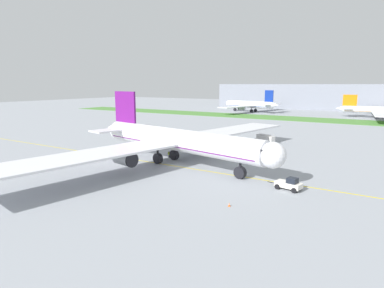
{
  "coord_description": "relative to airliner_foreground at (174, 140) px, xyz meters",
  "views": [
    {
      "loc": [
        39.83,
        -58.1,
        17.92
      ],
      "look_at": [
        -1.54,
        8.88,
        3.5
      ],
      "focal_mm": 30.58,
      "sensor_mm": 36.0,
      "label": 1
    }
  ],
  "objects": [
    {
      "name": "airliner_foreground",
      "position": [
        0.0,
        0.0,
        0.0
      ],
      "size": [
        53.46,
        86.75,
        16.11
      ],
      "color": "white",
      "rests_on": "ground"
    },
    {
      "name": "traffic_cone_port_wing",
      "position": [
        22.24,
        -17.77,
        -5.19
      ],
      "size": [
        0.36,
        0.36,
        0.58
      ],
      "color": "#F2590C",
      "rests_on": "ground"
    },
    {
      "name": "terminal_building",
      "position": [
        -21.52,
        192.24,
        3.53
      ],
      "size": [
        119.95,
        20.0,
        18.0
      ],
      "primitive_type": "cube",
      "color": "gray",
      "rests_on": "ground"
    },
    {
      "name": "ground_crew_wingwalker_port",
      "position": [
        -16.46,
        -3.74,
        -4.49
      ],
      "size": [
        0.55,
        0.34,
        1.62
      ],
      "color": "black",
      "rests_on": "ground"
    },
    {
      "name": "parked_airliner_far_left",
      "position": [
        -37.59,
        141.65,
        -0.63
      ],
      "size": [
        39.57,
        62.62,
        14.28
      ],
      "color": "white",
      "rests_on": "ground"
    },
    {
      "name": "parked_airliner_far_centre",
      "position": [
        36.38,
        142.4,
        -1.3
      ],
      "size": [
        46.55,
        76.26,
        12.28
      ],
      "color": "white",
      "rests_on": "ground"
    },
    {
      "name": "pushback_tug",
      "position": [
        27.67,
        -5.3,
        -4.45
      ],
      "size": [
        6.3,
        3.16,
        2.22
      ],
      "color": "white",
      "rests_on": "ground"
    },
    {
      "name": "apron_taxi_line",
      "position": [
        1.97,
        -1.99,
        -5.47
      ],
      "size": [
        280.0,
        0.36,
        0.01
      ],
      "primitive_type": "cube",
      "color": "yellow",
      "rests_on": "ground"
    },
    {
      "name": "traffic_cone_near_nose",
      "position": [
        -24.1,
        -19.86,
        -5.19
      ],
      "size": [
        0.36,
        0.36,
        0.58
      ],
      "color": "#F2590C",
      "rests_on": "ground"
    },
    {
      "name": "ground_crew_marshaller_front",
      "position": [
        -4.22,
        3.76,
        -4.42
      ],
      "size": [
        0.42,
        0.57,
        1.73
      ],
      "color": "black",
      "rests_on": "ground"
    },
    {
      "name": "ground_plane",
      "position": [
        1.97,
        -1.92,
        -5.47
      ],
      "size": [
        600.0,
        600.0,
        0.0
      ],
      "primitive_type": "plane",
      "color": "#9399A0",
      "rests_on": "ground"
    },
    {
      "name": "grass_median_strip",
      "position": [
        1.97,
        114.52,
        -5.42
      ],
      "size": [
        320.0,
        24.0,
        0.1
      ],
      "primitive_type": "cube",
      "color": "#4C8438",
      "rests_on": "ground"
    },
    {
      "name": "service_truck_fuel_bowser",
      "position": [
        9.12,
        35.95,
        -3.99
      ],
      "size": [
        6.05,
        3.82,
        2.65
      ],
      "color": "white",
      "rests_on": "ground"
    }
  ]
}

